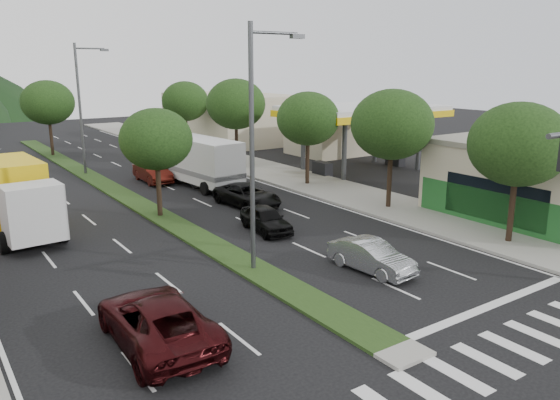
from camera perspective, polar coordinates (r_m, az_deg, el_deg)
ground at (r=17.49m, az=11.68°, el=-15.05°), size 160.00×160.00×0.00m
sidewalk_right at (r=43.44m, az=-0.63°, el=2.90°), size 5.00×90.00×0.15m
median at (r=40.86m, az=-17.77°, el=1.50°), size 1.60×56.00×0.12m
crosswalk at (r=16.38m, az=16.96°, el=-17.52°), size 19.00×2.20×0.01m
storefront_right at (r=34.17m, az=25.75°, el=1.76°), size 9.00×10.00×4.00m
gas_canopy at (r=44.50m, az=8.61°, el=8.95°), size 12.20×8.20×5.25m
bldg_right_far at (r=62.76m, az=-5.08°, el=8.59°), size 10.00×16.00×5.20m
tree_r_a at (r=27.61m, az=23.66°, el=5.34°), size 4.60×4.60×6.63m
tree_r_b at (r=32.48m, az=11.64°, el=7.73°), size 4.80×4.80×6.94m
tree_r_c at (r=38.46m, az=2.94°, el=8.48°), size 4.40×4.40×6.48m
tree_r_d at (r=46.73m, az=-4.64°, el=9.95°), size 5.00×5.00×7.17m
tree_r_e at (r=55.62m, az=-9.88°, el=10.13°), size 4.60×4.60×6.71m
tree_med_near at (r=30.80m, az=-12.82°, el=6.20°), size 4.00×4.00×6.02m
tree_med_far at (r=55.64m, az=-23.11°, el=9.35°), size 4.80×4.80×6.94m
streetlight_near at (r=21.86m, az=-2.51°, el=6.55°), size 2.60×0.25×10.00m
streetlight_mid at (r=44.97m, az=-19.96°, el=9.54°), size 2.60×0.25×10.00m
sedan_silver at (r=23.11m, az=9.52°, el=-5.83°), size 1.72×4.06×1.30m
suv_maroon at (r=17.54m, az=-12.72°, el=-12.14°), size 2.80×5.71×1.56m
car_queue_a at (r=28.16m, az=-1.48°, el=-2.00°), size 2.01×4.03×1.32m
car_queue_b at (r=37.75m, az=-6.64°, el=2.14°), size 2.63×5.28×1.47m
car_queue_c at (r=41.15m, az=-13.17°, el=2.86°), size 1.70×4.57×1.49m
car_queue_d at (r=33.24m, az=-3.43°, el=0.48°), size 2.68×5.03×1.35m
car_queue_e at (r=46.55m, az=-12.89°, el=4.01°), size 1.56×3.83×1.30m
box_truck at (r=30.54m, az=-25.86°, el=-0.03°), size 3.29×7.66×3.71m
motorhome at (r=39.50m, az=-8.84°, el=4.19°), size 3.46×9.07×3.41m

